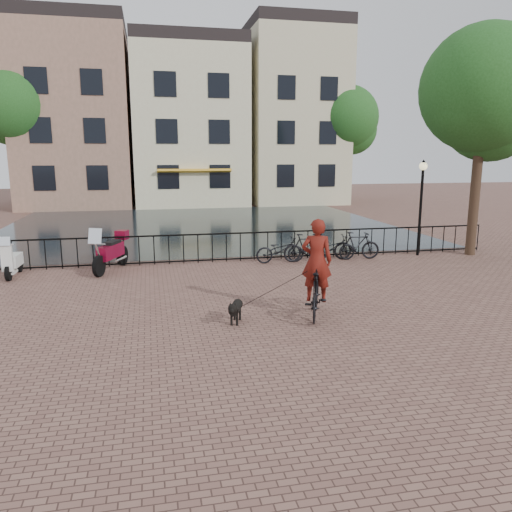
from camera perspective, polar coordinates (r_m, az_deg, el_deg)
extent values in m
plane|color=brown|center=(10.17, 3.59, -10.00)|extent=(100.00, 100.00, 0.00)
plane|color=black|center=(26.79, -6.42, 3.51)|extent=(20.00, 20.00, 0.00)
cube|color=black|center=(17.51, -3.42, 2.58)|extent=(20.00, 0.05, 0.05)
cube|color=black|center=(17.68, -3.39, -0.36)|extent=(20.00, 0.05, 0.05)
cube|color=#815F4B|center=(39.47, -19.83, 14.23)|extent=(7.50, 9.00, 12.00)
cube|color=black|center=(40.35, -20.50, 23.32)|extent=(7.50, 9.00, 0.80)
cube|color=beige|center=(39.26, -7.78, 14.08)|extent=(8.00, 9.00, 11.00)
cube|color=black|center=(39.96, -8.03, 22.56)|extent=(8.00, 9.00, 0.80)
cube|color=gold|center=(34.56, -7.03, 9.64)|extent=(5.00, 0.60, 0.15)
cube|color=beige|center=(40.72, 3.89, 15.12)|extent=(7.00, 9.00, 12.50)
cube|color=black|center=(41.66, 4.03, 24.29)|extent=(7.00, 9.00, 0.80)
cylinder|color=black|center=(37.07, -25.56, 9.59)|extent=(0.36, 0.36, 6.30)
sphere|color=#1E4B19|center=(37.19, -26.06, 15.12)|extent=(5.04, 5.04, 5.04)
cylinder|color=black|center=(20.22, 23.86, 7.97)|extent=(0.36, 0.36, 5.60)
sphere|color=#1E4B19|center=(20.32, 24.63, 16.99)|extent=(4.48, 4.48, 4.48)
cylinder|color=black|center=(38.94, 10.10, 10.31)|extent=(0.36, 0.36, 5.95)
sphere|color=#1E4B19|center=(39.02, 10.28, 15.31)|extent=(4.76, 4.76, 4.76)
cylinder|color=black|center=(19.47, 18.26, 4.72)|extent=(0.10, 0.10, 3.20)
sphere|color=beige|center=(19.36, 18.58, 9.71)|extent=(0.30, 0.30, 0.30)
imported|color=black|center=(11.72, 6.85, -4.07)|extent=(1.23, 2.04, 1.18)
imported|color=#62150E|center=(11.50, 6.97, 0.45)|extent=(0.99, 0.82, 2.32)
imported|color=black|center=(17.39, 2.77, 0.69)|extent=(1.73, 0.64, 0.90)
imported|color=black|center=(17.64, 5.76, 0.96)|extent=(1.68, 0.55, 1.00)
imported|color=black|center=(17.96, 8.64, 0.92)|extent=(1.73, 0.64, 0.90)
imported|color=black|center=(18.31, 11.43, 1.18)|extent=(1.71, 0.66, 1.00)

